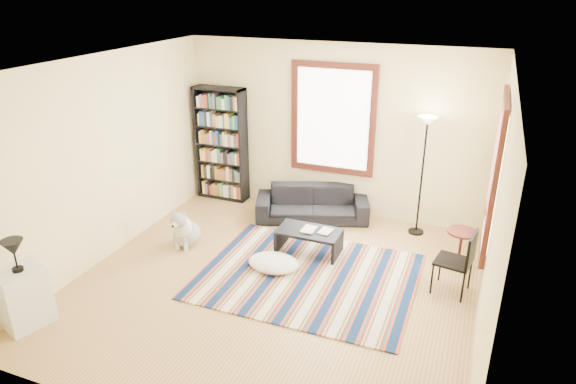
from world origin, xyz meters
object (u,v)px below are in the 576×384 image
(side_table, at_px, (460,249))
(folding_chair, at_px, (453,262))
(coffee_table, at_px, (309,241))
(bookshelf, at_px, (221,144))
(floor_lamp, at_px, (422,177))
(sofa, at_px, (312,203))
(floor_cushion, at_px, (274,263))
(dog, at_px, (186,226))
(white_cabinet, at_px, (24,298))

(side_table, height_order, folding_chair, folding_chair)
(coffee_table, bearing_deg, bookshelf, 146.93)
(coffee_table, distance_m, folding_chair, 2.03)
(floor_lamp, relative_size, folding_chair, 2.16)
(sofa, distance_m, folding_chair, 2.72)
(floor_cushion, xyz_separation_m, floor_lamp, (1.66, 1.81, 0.84))
(dog, bearing_deg, folding_chair, -1.73)
(coffee_table, height_order, side_table, side_table)
(floor_cushion, height_order, side_table, side_table)
(sofa, xyz_separation_m, white_cabinet, (-2.12, -3.86, 0.08))
(bookshelf, distance_m, dog, 1.98)
(bookshelf, xyz_separation_m, dog, (0.35, -1.82, -0.70))
(floor_lamp, distance_m, folding_chair, 1.70)
(sofa, xyz_separation_m, floor_cushion, (0.03, -1.71, -0.18))
(floor_cushion, xyz_separation_m, side_table, (2.35, 1.00, 0.18))
(coffee_table, height_order, floor_lamp, floor_lamp)
(sofa, distance_m, floor_cushion, 1.72)
(sofa, xyz_separation_m, coffee_table, (0.33, -1.11, -0.09))
(side_table, height_order, dog, dog)
(side_table, distance_m, white_cabinet, 5.49)
(dog, bearing_deg, floor_lamp, 23.77)
(coffee_table, bearing_deg, folding_chair, -8.15)
(coffee_table, xyz_separation_m, side_table, (2.05, 0.40, 0.09))
(coffee_table, bearing_deg, floor_cushion, -116.50)
(side_table, distance_m, folding_chair, 0.71)
(bookshelf, distance_m, coffee_table, 2.66)
(white_cabinet, bearing_deg, coffee_table, 66.39)
(sofa, xyz_separation_m, floor_lamp, (1.69, 0.10, 0.66))
(floor_lamp, xyz_separation_m, folding_chair, (0.64, -1.50, -0.50))
(sofa, relative_size, floor_cushion, 2.54)
(sofa, bearing_deg, white_cabinet, -138.15)
(white_cabinet, bearing_deg, floor_cushion, 63.05)
(bookshelf, bearing_deg, folding_chair, -22.04)
(coffee_table, distance_m, side_table, 2.09)
(side_table, bearing_deg, white_cabinet, -145.06)
(floor_lamp, bearing_deg, floor_cushion, -132.41)
(bookshelf, xyz_separation_m, coffee_table, (2.12, -1.38, -0.82))
(floor_lamp, height_order, side_table, floor_lamp)
(bookshelf, bearing_deg, floor_cushion, -47.42)
(floor_cushion, relative_size, side_table, 1.33)
(folding_chair, bearing_deg, floor_lamp, 123.26)
(side_table, bearing_deg, floor_cushion, -156.89)
(sofa, distance_m, side_table, 2.48)
(bookshelf, xyz_separation_m, side_table, (4.17, -0.98, -0.73))
(floor_cushion, relative_size, folding_chair, 0.83)
(floor_cushion, bearing_deg, coffee_table, 63.50)
(floor_lamp, height_order, white_cabinet, floor_lamp)
(floor_lamp, bearing_deg, coffee_table, -138.22)
(white_cabinet, height_order, dog, white_cabinet)
(white_cabinet, xyz_separation_m, dog, (0.68, 2.31, -0.05))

